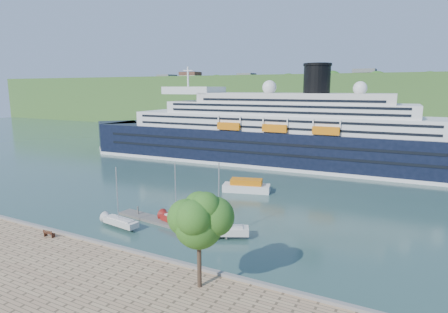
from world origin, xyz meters
The scene contains 11 objects.
ground centered at (0.00, 0.00, 0.00)m, with size 400.00×400.00×0.00m, color #294A46.
far_hillside centered at (0.00, 145.00, 12.00)m, with size 400.00×50.00×24.00m, color #355C25.
quay_coping centered at (0.00, -0.20, 1.15)m, with size 220.00×0.50×0.30m, color slate.
cruise_ship centered at (-0.67, 57.07, 12.06)m, with size 107.44×15.65×24.13m, color black, non-canonical shape.
park_bench centered at (-6.01, -1.54, 1.48)m, with size 1.49×0.61×0.96m, color #4C2615, non-canonical shape.
promenade_tree centered at (15.87, -2.94, 5.82)m, with size 5.82×5.82×9.63m, color #235516, non-canonical shape.
floating_pontoon centered at (2.55, 10.53, 0.19)m, with size 17.52×2.14×0.39m, color slate, non-canonical shape.
sailboat_white_near centered at (-2.34, 6.61, 3.96)m, with size 6.14×1.71×7.93m, color silver, non-canonical shape.
sailboat_red centered at (4.29, 10.57, 4.17)m, with size 6.46×1.79×8.34m, color maroon, non-canonical shape.
sailboat_white_far centered at (11.47, 9.96, 4.59)m, with size 7.11×1.98×9.19m, color silver, non-canonical shape.
tender_launch centered at (5.35, 30.69, 1.18)m, with size 8.53×2.92×2.36m, color orange, non-canonical shape.
Camera 1 is at (32.17, -29.34, 18.62)m, focal length 30.00 mm.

